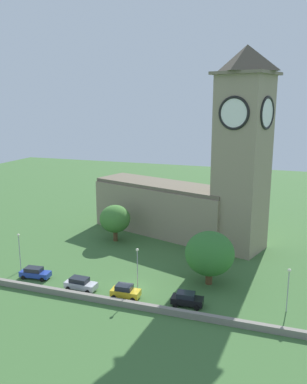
% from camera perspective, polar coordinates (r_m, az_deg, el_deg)
% --- Properties ---
extents(ground_plane, '(200.00, 200.00, 0.00)m').
position_cam_1_polar(ground_plane, '(73.36, 1.25, -8.63)').
color(ground_plane, '#3D6633').
extents(church, '(37.55, 20.00, 35.88)m').
position_cam_1_polar(church, '(77.94, 6.07, 1.13)').
color(church, gray).
rests_on(church, ground).
extents(quay_barrier, '(50.38, 0.70, 0.88)m').
position_cam_1_polar(quay_barrier, '(56.16, -5.27, -15.22)').
color(quay_barrier, gray).
rests_on(quay_barrier, ground).
extents(car_blue, '(4.83, 2.43, 1.72)m').
position_cam_1_polar(car_blue, '(65.94, -16.41, -10.89)').
color(car_blue, '#233D9E').
rests_on(car_blue, ground).
extents(car_silver, '(4.72, 2.27, 1.86)m').
position_cam_1_polar(car_silver, '(60.62, -10.27, -12.64)').
color(car_silver, silver).
rests_on(car_silver, ground).
extents(car_yellow, '(4.10, 2.36, 1.92)m').
position_cam_1_polar(car_yellow, '(57.61, -4.01, -13.84)').
color(car_yellow, gold).
rests_on(car_yellow, ground).
extents(car_black, '(4.34, 2.41, 1.86)m').
position_cam_1_polar(car_black, '(55.77, 4.74, -14.84)').
color(car_black, black).
rests_on(car_black, ground).
extents(streetlamp_west_end, '(0.44, 0.44, 6.28)m').
position_cam_1_polar(streetlamp_west_end, '(68.01, -18.46, -7.23)').
color(streetlamp_west_end, '#9EA0A5').
rests_on(streetlamp_west_end, ground).
extents(streetlamp_west_mid, '(0.44, 0.44, 6.55)m').
position_cam_1_polar(streetlamp_west_mid, '(57.87, -2.29, -9.94)').
color(streetlamp_west_mid, '#9EA0A5').
rests_on(streetlamp_west_mid, ground).
extents(streetlamp_central, '(0.44, 0.44, 5.96)m').
position_cam_1_polar(streetlamp_central, '(55.53, 18.53, -12.03)').
color(streetlamp_central, '#9EA0A5').
rests_on(streetlamp_central, ground).
extents(tree_churchyard, '(5.92, 5.92, 7.15)m').
position_cam_1_polar(tree_churchyard, '(78.50, -5.46, -3.80)').
color(tree_churchyard, brown).
rests_on(tree_churchyard, ground).
extents(tree_by_tower, '(7.29, 7.29, 8.08)m').
position_cam_1_polar(tree_by_tower, '(60.60, 7.94, -8.61)').
color(tree_by_tower, brown).
rests_on(tree_by_tower, ground).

